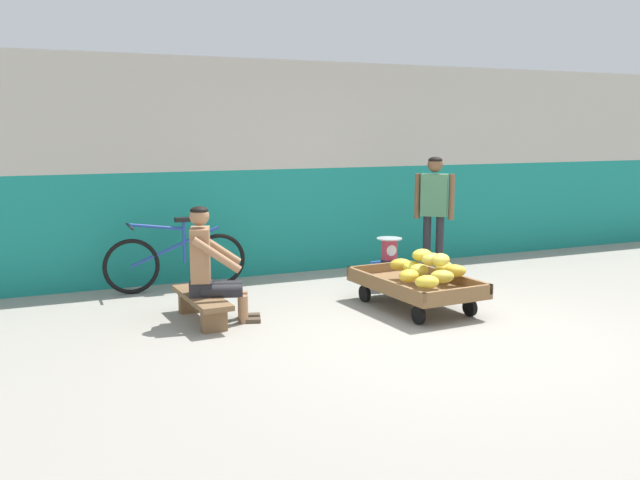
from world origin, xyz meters
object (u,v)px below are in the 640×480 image
at_px(plastic_crate, 389,275).
at_px(customer_adult, 434,204).
at_px(banana_cart, 415,286).
at_px(low_bench, 202,302).
at_px(weighing_scale, 389,250).
at_px(vendor_seated, 210,265).
at_px(bicycle_near_left, 176,261).

xyz_separation_m(plastic_crate, customer_adult, (0.73, 0.17, 0.80)).
xyz_separation_m(banana_cart, plastic_crate, (0.25, 1.00, -0.09)).
relative_size(banana_cart, customer_adult, 0.97).
bearing_deg(customer_adult, banana_cart, -129.94).
bearing_deg(low_bench, weighing_scale, 13.33).
bearing_deg(vendor_seated, banana_cart, -10.68).
distance_m(plastic_crate, customer_adult, 1.10).
relative_size(plastic_crate, bicycle_near_left, 0.22).
xyz_separation_m(low_bench, vendor_seated, (0.08, -0.03, 0.37)).
relative_size(vendor_seated, plastic_crate, 3.17).
bearing_deg(customer_adult, weighing_scale, -166.46).
bearing_deg(bicycle_near_left, banana_cart, -41.70).
xyz_separation_m(plastic_crate, weighing_scale, (0.00, -0.00, 0.30)).
xyz_separation_m(low_bench, bicycle_near_left, (0.08, 1.45, 0.15)).
relative_size(banana_cart, low_bench, 1.34).
xyz_separation_m(vendor_seated, weighing_scale, (2.35, 0.60, -0.11)).
distance_m(banana_cart, bicycle_near_left, 2.82).
xyz_separation_m(bicycle_near_left, customer_adult, (3.08, -0.70, 0.60)).
bearing_deg(plastic_crate, low_bench, -166.64).
relative_size(plastic_crate, weighing_scale, 1.20).
height_order(banana_cart, bicycle_near_left, bicycle_near_left).
bearing_deg(weighing_scale, low_bench, -166.67).
bearing_deg(weighing_scale, vendor_seated, -165.61).
bearing_deg(banana_cart, vendor_seated, 169.32).
xyz_separation_m(banana_cart, bicycle_near_left, (-2.10, 1.87, 0.11)).
height_order(low_bench, customer_adult, customer_adult).
relative_size(bicycle_near_left, customer_adult, 1.09).
relative_size(vendor_seated, bicycle_near_left, 0.69).
height_order(low_bench, weighing_scale, weighing_scale).
relative_size(banana_cart, bicycle_near_left, 0.89).
bearing_deg(plastic_crate, customer_adult, 13.46).
height_order(low_bench, vendor_seated, vendor_seated).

